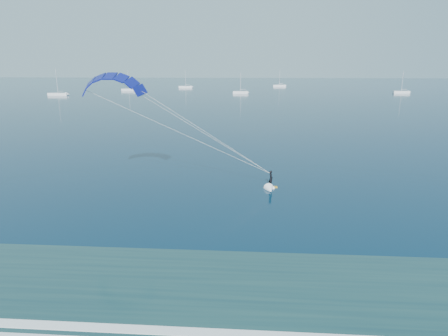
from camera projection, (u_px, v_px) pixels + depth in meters
name	position (u px, v px, depth m)	size (l,w,h in m)	color
kitesurfer_rig	(195.00, 128.00, 41.64)	(21.19, 7.30, 13.88)	#C28B16
sailboat_0	(58.00, 94.00, 184.03)	(9.10, 2.40, 12.32)	white
sailboat_1	(129.00, 90.00, 217.82)	(7.78, 2.40, 10.81)	white
sailboat_2	(186.00, 87.00, 246.16)	(8.20, 2.40, 11.13)	white
sailboat_3	(240.00, 92.00, 196.38)	(7.35, 2.40, 10.39)	white
sailboat_4	(279.00, 86.00, 261.19)	(8.08, 2.40, 11.07)	white
sailboat_5	(401.00, 92.00, 198.34)	(7.77, 2.40, 10.74)	white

